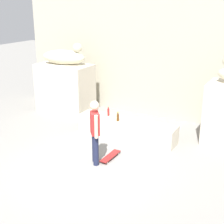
% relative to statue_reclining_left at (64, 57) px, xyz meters
% --- Properties ---
extents(ground_plane, '(40.00, 40.00, 0.00)m').
position_rel_statue_reclining_left_xyz_m(ground_plane, '(3.06, -3.51, -2.06)').
color(ground_plane, gray).
extents(facade_wall, '(10.77, 0.60, 5.75)m').
position_rel_statue_reclining_left_xyz_m(facade_wall, '(3.06, 1.39, 0.81)').
color(facade_wall, '#B3AE99').
rests_on(facade_wall, ground_plane).
extents(pedestal_left, '(2.00, 1.13, 1.78)m').
position_rel_statue_reclining_left_xyz_m(pedestal_left, '(-0.04, -0.01, -1.17)').
color(pedestal_left, beige).
rests_on(pedestal_left, ground_plane).
extents(statue_reclining_left, '(1.68, 0.89, 0.78)m').
position_rel_statue_reclining_left_xyz_m(statue_reclining_left, '(0.00, 0.00, 0.00)').
color(statue_reclining_left, beige).
rests_on(statue_reclining_left, pedestal_left).
extents(ledge_block, '(3.11, 0.64, 0.56)m').
position_rel_statue_reclining_left_xyz_m(ledge_block, '(3.06, -1.08, -1.78)').
color(ledge_block, beige).
rests_on(ledge_block, ground_plane).
extents(skater, '(0.39, 0.43, 1.67)m').
position_rel_statue_reclining_left_xyz_m(skater, '(3.13, -2.96, -1.14)').
color(skater, '#1E233F').
rests_on(skater, ground_plane).
extents(skateboard, '(0.20, 0.80, 0.08)m').
position_rel_statue_reclining_left_xyz_m(skateboard, '(3.34, -2.55, -1.99)').
color(skateboard, maroon).
rests_on(skateboard, ground_plane).
extents(bottle_brown, '(0.08, 0.08, 0.28)m').
position_rel_statue_reclining_left_xyz_m(bottle_brown, '(2.87, -1.29, -1.39)').
color(bottle_brown, '#593314').
rests_on(bottle_brown, ledge_block).
extents(bottle_red, '(0.07, 0.07, 0.30)m').
position_rel_statue_reclining_left_xyz_m(bottle_red, '(2.39, -1.02, -1.38)').
color(bottle_red, red).
rests_on(bottle_red, ledge_block).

